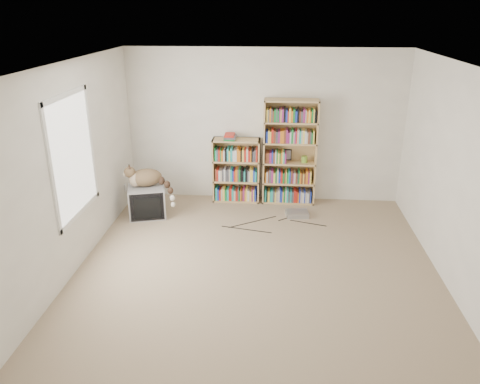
# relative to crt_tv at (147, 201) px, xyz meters

# --- Properties ---
(floor) EXTENTS (4.50, 5.00, 0.01)m
(floor) POSITION_rel_crt_tv_xyz_m (1.79, -1.61, -0.24)
(floor) COLOR tan
(floor) RESTS_ON ground
(wall_back) EXTENTS (4.50, 0.02, 2.50)m
(wall_back) POSITION_rel_crt_tv_xyz_m (1.79, 0.89, 1.01)
(wall_back) COLOR white
(wall_back) RESTS_ON floor
(wall_front) EXTENTS (4.50, 0.02, 2.50)m
(wall_front) POSITION_rel_crt_tv_xyz_m (1.79, -4.11, 1.01)
(wall_front) COLOR white
(wall_front) RESTS_ON floor
(wall_left) EXTENTS (0.02, 5.00, 2.50)m
(wall_left) POSITION_rel_crt_tv_xyz_m (-0.46, -1.61, 1.01)
(wall_left) COLOR white
(wall_left) RESTS_ON floor
(wall_right) EXTENTS (0.02, 5.00, 2.50)m
(wall_right) POSITION_rel_crt_tv_xyz_m (4.04, -1.61, 1.01)
(wall_right) COLOR white
(wall_right) RESTS_ON floor
(ceiling) EXTENTS (4.50, 5.00, 0.02)m
(ceiling) POSITION_rel_crt_tv_xyz_m (1.79, -1.61, 2.26)
(ceiling) COLOR white
(ceiling) RESTS_ON wall_back
(window) EXTENTS (0.02, 1.22, 1.52)m
(window) POSITION_rel_crt_tv_xyz_m (-0.44, -1.41, 1.16)
(window) COLOR white
(window) RESTS_ON wall_left
(crt_tv) EXTENTS (0.67, 0.63, 0.48)m
(crt_tv) POSITION_rel_crt_tv_xyz_m (0.00, 0.00, 0.00)
(crt_tv) COLOR gray
(crt_tv) RESTS_ON floor
(cat) EXTENTS (0.83, 0.51, 0.59)m
(cat) POSITION_rel_crt_tv_xyz_m (0.06, 0.03, 0.34)
(cat) COLOR #322114
(cat) RESTS_ON crt_tv
(bookcase_tall) EXTENTS (0.86, 0.30, 1.73)m
(bookcase_tall) POSITION_rel_crt_tv_xyz_m (2.22, 0.75, 0.58)
(bookcase_tall) COLOR tan
(bookcase_tall) RESTS_ON floor
(bookcase_short) EXTENTS (0.78, 0.30, 1.07)m
(bookcase_short) POSITION_rel_crt_tv_xyz_m (1.34, 0.75, 0.25)
(bookcase_short) COLOR tan
(bookcase_short) RESTS_ON floor
(book_stack) EXTENTS (0.22, 0.28, 0.09)m
(book_stack) POSITION_rel_crt_tv_xyz_m (1.25, 0.71, 0.88)
(book_stack) COLOR red
(book_stack) RESTS_ON bookcase_short
(green_mug) EXTENTS (0.10, 0.10, 0.11)m
(green_mug) POSITION_rel_crt_tv_xyz_m (2.46, 0.73, 0.52)
(green_mug) COLOR olive
(green_mug) RESTS_ON bookcase_tall
(framed_print) EXTENTS (0.14, 0.05, 0.18)m
(framed_print) POSITION_rel_crt_tv_xyz_m (2.18, 0.83, 0.56)
(framed_print) COLOR black
(framed_print) RESTS_ON bookcase_tall
(dvd_player) EXTENTS (0.37, 0.29, 0.08)m
(dvd_player) POSITION_rel_crt_tv_xyz_m (2.35, 0.15, -0.20)
(dvd_player) COLOR #AAABAF
(dvd_player) RESTS_ON floor
(wall_outlet) EXTENTS (0.01, 0.08, 0.13)m
(wall_outlet) POSITION_rel_crt_tv_xyz_m (-0.44, 0.34, 0.08)
(wall_outlet) COLOR silver
(wall_outlet) RESTS_ON wall_left
(floor_cables) EXTENTS (1.20, 0.70, 0.01)m
(floor_cables) POSITION_rel_crt_tv_xyz_m (2.06, -0.10, -0.23)
(floor_cables) COLOR black
(floor_cables) RESTS_ON floor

